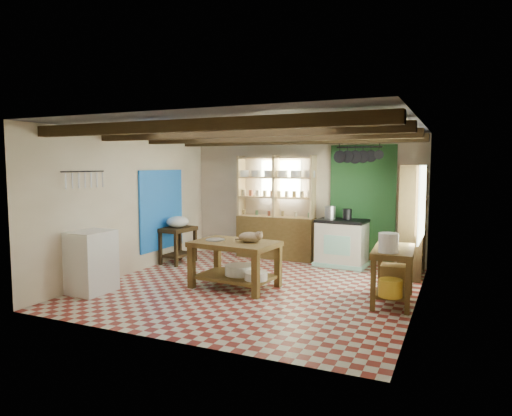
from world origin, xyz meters
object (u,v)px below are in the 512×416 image
at_px(stove, 342,243).
at_px(cat, 250,237).
at_px(work_table, 235,265).
at_px(white_cabinet, 91,262).
at_px(prep_table, 178,245).
at_px(right_counter, 393,275).

bearing_deg(stove, cat, -109.45).
distance_m(work_table, white_cabinet, 2.26).
height_order(prep_table, white_cabinet, white_cabinet).
bearing_deg(prep_table, right_counter, -8.13).
distance_m(stove, white_cabinet, 4.68).
xyz_separation_m(stove, cat, (-0.96, -2.26, 0.38)).
bearing_deg(stove, prep_table, -157.12).
relative_size(work_table, white_cabinet, 1.37).
bearing_deg(right_counter, cat, -178.96).
bearing_deg(work_table, prep_table, 153.09).
xyz_separation_m(stove, white_cabinet, (-3.15, -3.47, 0.02)).
distance_m(right_counter, cat, 2.27).
distance_m(stove, cat, 2.49).
height_order(stove, right_counter, stove).
xyz_separation_m(stove, prep_table, (-3.13, -1.09, -0.10)).
distance_m(work_table, cat, 0.53).
height_order(work_table, stove, stove).
xyz_separation_m(prep_table, right_counter, (4.38, -0.99, 0.03)).
bearing_deg(prep_table, cat, -23.75).
relative_size(prep_table, right_counter, 0.66).
bearing_deg(cat, white_cabinet, -155.88).
relative_size(prep_table, white_cabinet, 0.76).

